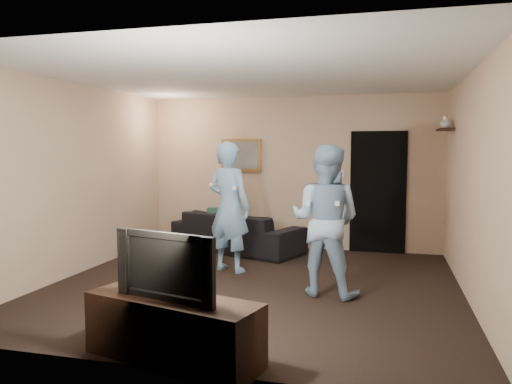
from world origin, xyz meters
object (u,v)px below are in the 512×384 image
(sofa, at_px, (237,232))
(wii_player_right, at_px, (325,220))
(tv_console, at_px, (173,330))
(television, at_px, (172,264))
(wii_player_left, at_px, (229,207))

(sofa, xyz_separation_m, wii_player_right, (1.73, -2.14, 0.55))
(wii_player_right, bearing_deg, tv_console, -113.89)
(television, height_order, wii_player_right, wii_player_right)
(sofa, relative_size, wii_player_right, 1.27)
(wii_player_right, bearing_deg, television, -113.89)
(sofa, bearing_deg, wii_player_right, 149.83)
(sofa, xyz_separation_m, television, (0.77, -4.30, 0.46))
(tv_console, bearing_deg, wii_player_left, 113.88)
(television, bearing_deg, wii_player_left, 113.88)
(sofa, distance_m, television, 4.40)
(wii_player_left, bearing_deg, wii_player_right, -28.88)
(sofa, xyz_separation_m, wii_player_left, (0.30, -1.35, 0.58))
(tv_console, relative_size, television, 1.57)
(sofa, relative_size, tv_console, 1.50)
(tv_console, bearing_deg, sofa, 114.92)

